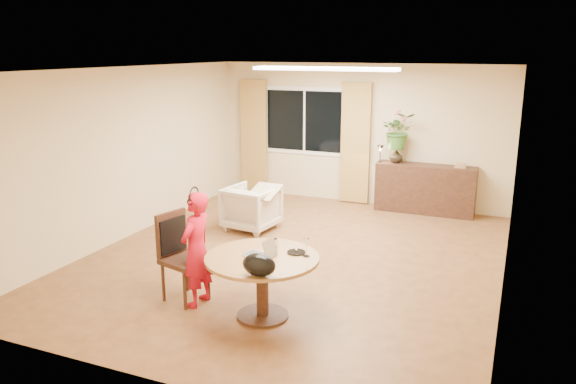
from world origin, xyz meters
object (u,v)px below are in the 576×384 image
object	(u,v)px
sideboard	(425,189)
child	(196,249)
dining_table	(262,270)
armchair	(252,208)
dining_chair	(185,258)

from	to	relation	value
sideboard	child	bearing A→B (deg)	-110.27
sideboard	dining_table	bearing A→B (deg)	-101.12
child	armchair	size ratio (longest dim) A/B	1.69
dining_table	sideboard	distance (m)	4.87
dining_table	sideboard	world-z (taller)	sideboard
dining_chair	child	bearing A→B (deg)	3.66
dining_table	armchair	bearing A→B (deg)	118.58
child	sideboard	world-z (taller)	child
dining_table	sideboard	xyz separation A→B (m)	(0.94, 4.78, -0.12)
dining_table	dining_chair	world-z (taller)	dining_chair
dining_table	armchair	world-z (taller)	armchair
dining_chair	sideboard	world-z (taller)	dining_chair
armchair	dining_chair	bearing A→B (deg)	107.17
dining_table	armchair	distance (m)	3.12
child	dining_table	bearing A→B (deg)	90.81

